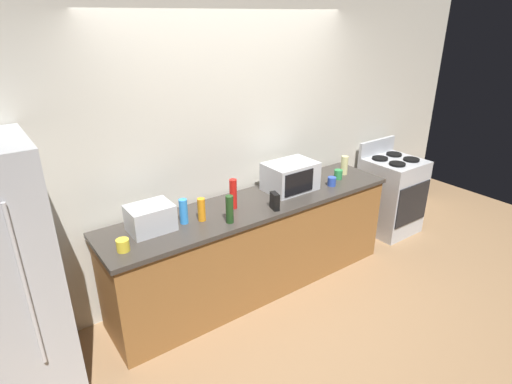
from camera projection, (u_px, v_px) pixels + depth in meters
name	position (u px, v px, depth m)	size (l,w,h in m)	color
ground_plane	(282.00, 306.00, 3.80)	(8.00, 8.00, 0.00)	#93704C
back_wall	(230.00, 143.00, 3.87)	(6.40, 0.10, 2.70)	beige
counter_run	(256.00, 245.00, 3.92)	(2.84, 0.64, 0.90)	brown
stove_range	(391.00, 195.00, 4.99)	(0.60, 0.61, 1.08)	#B7BABF
microwave	(290.00, 176.00, 3.96)	(0.48, 0.35, 0.27)	#B7BABF
toaster_oven	(150.00, 218.00, 3.22)	(0.34, 0.26, 0.21)	#B7BABF
cordless_phone	(275.00, 201.00, 3.58)	(0.05, 0.11, 0.15)	black
bottle_dish_soap	(201.00, 210.00, 3.38)	(0.06, 0.06, 0.19)	orange
bottle_spray_cleaner	(184.00, 211.00, 3.33)	(0.07, 0.07, 0.21)	#338CE5
bottle_wine	(230.00, 209.00, 3.34)	(0.06, 0.06, 0.23)	#1E3F19
bottle_hot_sauce	(233.00, 194.00, 3.58)	(0.07, 0.07, 0.27)	red
bottle_vinegar	(344.00, 165.00, 4.36)	(0.08, 0.08, 0.20)	beige
mug_blue	(332.00, 181.00, 4.09)	(0.08, 0.08, 0.09)	#2D4CB2
mug_yellow	(123.00, 245.00, 2.96)	(0.09, 0.09, 0.09)	yellow
mug_green	(338.00, 174.00, 4.26)	(0.08, 0.08, 0.10)	#2D8C47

